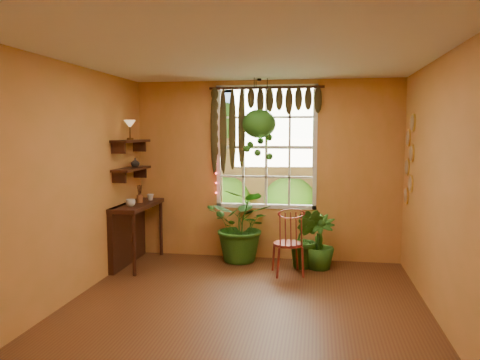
{
  "coord_description": "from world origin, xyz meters",
  "views": [
    {
      "loc": [
        0.77,
        -4.76,
        1.92
      ],
      "look_at": [
        -0.22,
        1.15,
        1.31
      ],
      "focal_mm": 35.0,
      "sensor_mm": 36.0,
      "label": 1
    }
  ],
  "objects_px": {
    "counter_ledge": "(131,227)",
    "hanging_basket": "(259,127)",
    "windsor_chair": "(288,252)",
    "potted_plant_mid": "(306,238)",
    "potted_plant_left": "(243,225)"
  },
  "relations": [
    {
      "from": "windsor_chair",
      "to": "potted_plant_left",
      "type": "bearing_deg",
      "value": 126.42
    },
    {
      "from": "counter_ledge",
      "to": "potted_plant_mid",
      "type": "relative_size",
      "value": 1.39
    },
    {
      "from": "counter_ledge",
      "to": "hanging_basket",
      "type": "xyz_separation_m",
      "value": [
        1.83,
        0.44,
        1.45
      ]
    },
    {
      "from": "counter_ledge",
      "to": "hanging_basket",
      "type": "distance_m",
      "value": 2.37
    },
    {
      "from": "counter_ledge",
      "to": "potted_plant_left",
      "type": "xyz_separation_m",
      "value": [
        1.6,
        0.4,
        0.0
      ]
    },
    {
      "from": "counter_ledge",
      "to": "potted_plant_mid",
      "type": "xyz_separation_m",
      "value": [
        2.53,
        0.19,
        -0.12
      ]
    },
    {
      "from": "potted_plant_mid",
      "to": "hanging_basket",
      "type": "bearing_deg",
      "value": 161.05
    },
    {
      "from": "potted_plant_left",
      "to": "potted_plant_mid",
      "type": "distance_m",
      "value": 0.97
    },
    {
      "from": "potted_plant_left",
      "to": "counter_ledge",
      "type": "bearing_deg",
      "value": -166.1
    },
    {
      "from": "counter_ledge",
      "to": "potted_plant_mid",
      "type": "height_order",
      "value": "counter_ledge"
    },
    {
      "from": "windsor_chair",
      "to": "potted_plant_mid",
      "type": "height_order",
      "value": "windsor_chair"
    },
    {
      "from": "counter_ledge",
      "to": "windsor_chair",
      "type": "relative_size",
      "value": 1.13
    },
    {
      "from": "windsor_chair",
      "to": "potted_plant_mid",
      "type": "relative_size",
      "value": 1.23
    },
    {
      "from": "potted_plant_left",
      "to": "hanging_basket",
      "type": "bearing_deg",
      "value": 10.49
    },
    {
      "from": "windsor_chair",
      "to": "hanging_basket",
      "type": "relative_size",
      "value": 0.89
    }
  ]
}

